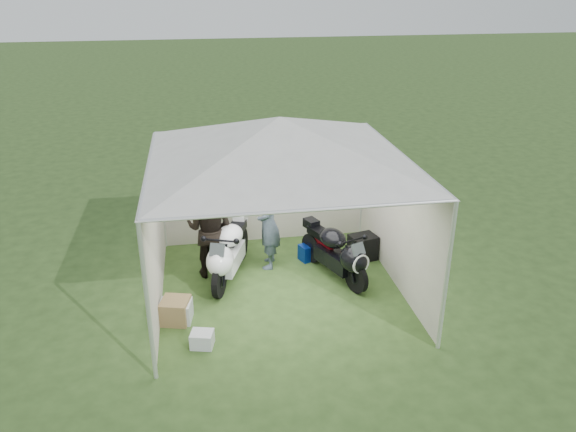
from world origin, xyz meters
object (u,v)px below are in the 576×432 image
object	(u,v)px
equipment_box	(363,247)
person_dark_jacket	(210,228)
crate_1	(176,311)
motorcycle_white	(228,251)
canopy_tent	(279,143)
paddock_stand	(310,252)
crate_2	(202,339)
crate_0	(176,311)
motorcycle_black	(337,252)
person_blue_jacket	(269,223)

from	to	relation	value
equipment_box	person_dark_jacket	bearing A→B (deg)	-177.77
crate_1	motorcycle_white	bearing A→B (deg)	52.37
canopy_tent	paddock_stand	size ratio (longest dim) A/B	13.92
crate_1	crate_2	xyz separation A→B (m)	(0.38, -0.72, -0.07)
crate_1	crate_0	bearing A→B (deg)	90.00
person_dark_jacket	crate_1	size ratio (longest dim) A/B	4.28
motorcycle_black	crate_1	xyz separation A→B (m)	(-2.79, -0.90, -0.32)
motorcycle_black	paddock_stand	xyz separation A→B (m)	(-0.32, 0.78, -0.36)
canopy_tent	paddock_stand	world-z (taller)	canopy_tent
canopy_tent	motorcycle_white	bearing A→B (deg)	151.43
motorcycle_black	crate_1	world-z (taller)	motorcycle_black
person_blue_jacket	equipment_box	xyz separation A→B (m)	(1.78, -0.03, -0.61)
crate_1	motorcycle_black	bearing A→B (deg)	17.85
motorcycle_black	crate_0	xyz separation A→B (m)	(-2.79, -0.88, -0.35)
motorcycle_white	crate_1	distance (m)	1.53
motorcycle_black	person_blue_jacket	size ratio (longest dim) A/B	1.03
paddock_stand	canopy_tent	bearing A→B (deg)	-126.85
person_blue_jacket	equipment_box	bearing A→B (deg)	99.50
canopy_tent	motorcycle_black	world-z (taller)	canopy_tent
paddock_stand	crate_0	xyz separation A→B (m)	(-2.47, -1.66, 0.01)
motorcycle_black	crate_2	size ratio (longest dim) A/B	5.54
equipment_box	crate_1	bearing A→B (deg)	-156.09
motorcycle_black	person_dark_jacket	xyz separation A→B (m)	(-2.17, 0.52, 0.38)
canopy_tent	motorcycle_black	xyz separation A→B (m)	(1.04, 0.18, -2.06)
motorcycle_black	crate_2	distance (m)	2.92
paddock_stand	motorcycle_black	bearing A→B (deg)	-67.94
crate_2	person_dark_jacket	bearing A→B (deg)	83.82
person_blue_jacket	crate_0	size ratio (longest dim) A/B	3.52
paddock_stand	person_blue_jacket	world-z (taller)	person_blue_jacket
crate_1	crate_2	size ratio (longest dim) A/B	1.31
crate_0	crate_1	distance (m)	0.03
paddock_stand	equipment_box	bearing A→B (deg)	-8.79
canopy_tent	crate_0	xyz separation A→B (m)	(-1.75, -0.70, -2.41)
person_dark_jacket	crate_1	xyz separation A→B (m)	(-0.62, -1.42, -0.71)
canopy_tent	person_dark_jacket	world-z (taller)	canopy_tent
motorcycle_black	crate_0	world-z (taller)	motorcycle_black
canopy_tent	person_dark_jacket	xyz separation A→B (m)	(-1.13, 0.70, -1.68)
equipment_box	crate_1	xyz separation A→B (m)	(-3.45, -1.53, -0.05)
motorcycle_white	person_dark_jacket	bearing A→B (deg)	159.67
equipment_box	person_blue_jacket	bearing A→B (deg)	179.13
canopy_tent	crate_2	xyz separation A→B (m)	(-1.37, -1.44, -2.46)
paddock_stand	equipment_box	distance (m)	0.99
motorcycle_white	paddock_stand	distance (m)	1.69
motorcycle_black	equipment_box	world-z (taller)	motorcycle_black
motorcycle_white	equipment_box	distance (m)	2.59
person_dark_jacket	motorcycle_white	bearing A→B (deg)	163.82
crate_0	motorcycle_white	bearing A→B (deg)	51.91
equipment_box	crate_0	bearing A→B (deg)	-156.35
canopy_tent	motorcycle_black	bearing A→B (deg)	9.81
paddock_stand	crate_2	world-z (taller)	paddock_stand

